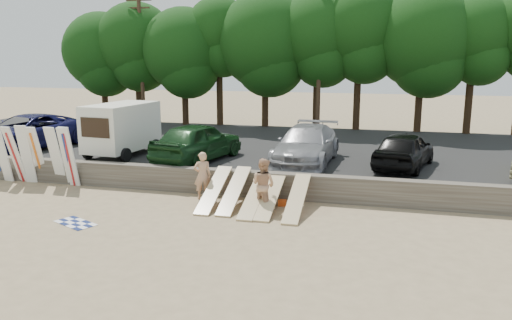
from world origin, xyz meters
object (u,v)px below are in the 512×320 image
object	(u,v)px
car_2	(306,145)
box_trailer	(122,127)
car_0	(27,132)
car_1	(198,141)
beachgoer_b	(263,185)
cooler	(261,197)
car_3	(404,150)
beachgoer_a	(202,176)

from	to	relation	value
car_2	box_trailer	bearing A→B (deg)	-174.09
car_0	car_1	world-z (taller)	car_1
car_1	beachgoer_b	world-z (taller)	car_1
car_1	cooler	xyz separation A→B (m)	(3.80, -3.29, -1.43)
car_2	car_3	world-z (taller)	car_2
car_1	cooler	world-z (taller)	car_1
box_trailer	car_2	size ratio (longest dim) A/B	0.71
box_trailer	car_3	size ratio (longest dim) A/B	0.88
car_2	cooler	xyz separation A→B (m)	(-1.06, -3.98, -1.37)
car_0	car_3	bearing A→B (deg)	13.59
beachgoer_a	cooler	world-z (taller)	beachgoer_a
car_0	cooler	bearing A→B (deg)	-3.20
cooler	car_2	bearing A→B (deg)	55.63
box_trailer	cooler	size ratio (longest dim) A/B	10.74
car_1	car_0	bearing A→B (deg)	9.27
cooler	car_1	bearing A→B (deg)	119.69
car_2	beachgoer_a	xyz separation A→B (m)	(-3.32, -4.23, -0.61)
car_1	car_3	distance (m)	9.06
car_3	beachgoer_a	world-z (taller)	car_3
car_0	car_1	distance (m)	9.57
beachgoer_a	car_2	bearing A→B (deg)	-153.99
car_0	car_2	bearing A→B (deg)	13.40
car_0	cooler	xyz separation A→B (m)	(13.35, -3.88, -1.41)
car_0	car_3	distance (m)	18.58
beachgoer_b	cooler	bearing A→B (deg)	-50.16
car_0	car_2	size ratio (longest dim) A/B	1.10
car_2	cooler	distance (m)	4.34
car_3	cooler	size ratio (longest dim) A/B	12.17
beachgoer_b	car_2	bearing A→B (deg)	-75.49
car_3	beachgoer_b	world-z (taller)	car_3
car_0	car_1	xyz separation A→B (m)	(9.55, -0.59, 0.01)
car_2	beachgoer_b	size ratio (longest dim) A/B	3.03
car_3	beachgoer_a	bearing A→B (deg)	44.73
car_3	cooler	xyz separation A→B (m)	(-5.23, -4.07, -1.33)
beachgoer_b	cooler	size ratio (longest dim) A/B	4.97
car_2	beachgoer_a	size ratio (longest dim) A/B	3.11
beachgoer_a	car_1	bearing A→B (deg)	-92.37
box_trailer	car_3	bearing A→B (deg)	8.08
box_trailer	car_2	world-z (taller)	box_trailer
car_2	car_3	bearing A→B (deg)	4.03
car_1	cooler	distance (m)	5.22
beachgoer_b	car_3	bearing A→B (deg)	-110.79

